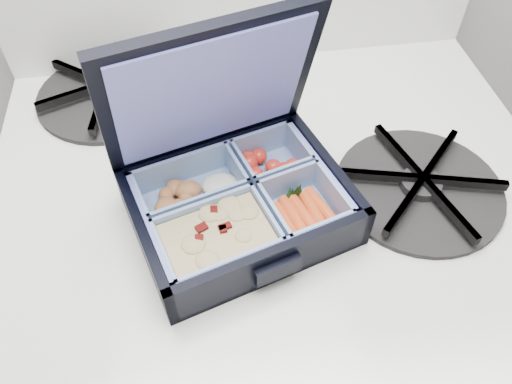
{
  "coord_description": "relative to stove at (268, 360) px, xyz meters",
  "views": [
    {
      "loc": [
        0.1,
        1.33,
        1.34
      ],
      "look_at": [
        0.15,
        1.65,
        0.96
      ],
      "focal_mm": 35.0,
      "sensor_mm": 36.0,
      "label": 1
    }
  ],
  "objects": [
    {
      "name": "stove",
      "position": [
        0.0,
        0.0,
        0.0
      ],
      "size": [
        0.62,
        0.62,
        0.93
      ],
      "primitive_type": null,
      "color": "white",
      "rests_on": "floor"
    },
    {
      "name": "bento_box",
      "position": [
        -0.04,
        -0.03,
        0.49
      ],
      "size": [
        0.24,
        0.21,
        0.05
      ],
      "primitive_type": null,
      "rotation": [
        0.0,
        0.0,
        0.29
      ],
      "color": "black",
      "rests_on": "stove"
    },
    {
      "name": "burner_grate",
      "position": [
        0.15,
        -0.02,
        0.48
      ],
      "size": [
        0.22,
        0.22,
        0.03
      ],
      "primitive_type": "cylinder",
      "rotation": [
        0.0,
        0.0,
        -0.26
      ],
      "color": "black",
      "rests_on": "stove"
    },
    {
      "name": "burner_grate_rear",
      "position": [
        -0.18,
        0.19,
        0.48
      ],
      "size": [
        0.24,
        0.24,
        0.02
      ],
      "primitive_type": "cylinder",
      "rotation": [
        0.0,
        0.0,
        0.37
      ],
      "color": "black",
      "rests_on": "stove"
    },
    {
      "name": "fork",
      "position": [
        0.04,
        0.1,
        0.47
      ],
      "size": [
        0.06,
        0.19,
        0.01
      ],
      "primitive_type": null,
      "rotation": [
        0.0,
        0.0,
        -0.19
      ],
      "color": "silver",
      "rests_on": "stove"
    }
  ]
}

